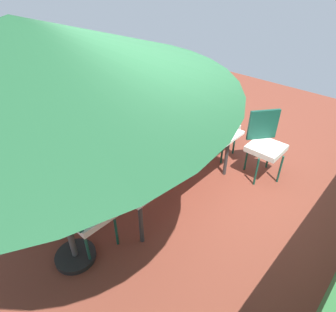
{
  "coord_description": "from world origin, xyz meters",
  "views": [
    {
      "loc": [
        2.33,
        2.13,
        2.75
      ],
      "look_at": [
        0.0,
        0.0,
        0.59
      ],
      "focal_mm": 31.47,
      "sensor_mm": 36.0,
      "label": 1
    }
  ],
  "objects_px": {
    "patio_umbrella": "(19,53)",
    "chair_southeast": "(50,179)",
    "chair_southwest": "(188,110)",
    "laptop": "(160,149)",
    "cup": "(182,140)",
    "dining_table": "(168,150)",
    "chair_east": "(84,211)",
    "chair_west": "(223,123)",
    "chair_northwest": "(265,142)"
  },
  "relations": [
    {
      "from": "chair_northwest",
      "to": "chair_west",
      "type": "relative_size",
      "value": 1.0
    },
    {
      "from": "chair_northwest",
      "to": "chair_east",
      "type": "relative_size",
      "value": 1.0
    },
    {
      "from": "chair_east",
      "to": "chair_southeast",
      "type": "bearing_deg",
      "value": 1.18
    },
    {
      "from": "patio_umbrella",
      "to": "chair_northwest",
      "type": "xyz_separation_m",
      "value": [
        -2.74,
        0.74,
        -1.65
      ]
    },
    {
      "from": "chair_southwest",
      "to": "chair_east",
      "type": "bearing_deg",
      "value": -24.38
    },
    {
      "from": "laptop",
      "to": "chair_west",
      "type": "bearing_deg",
      "value": -170.63
    },
    {
      "from": "chair_southeast",
      "to": "laptop",
      "type": "height_order",
      "value": "chair_southeast"
    },
    {
      "from": "patio_umbrella",
      "to": "laptop",
      "type": "height_order",
      "value": "patio_umbrella"
    },
    {
      "from": "chair_east",
      "to": "chair_northwest",
      "type": "bearing_deg",
      "value": -102.13
    },
    {
      "from": "patio_umbrella",
      "to": "chair_southeast",
      "type": "xyz_separation_m",
      "value": [
        -0.25,
        -0.75,
        -1.65
      ]
    },
    {
      "from": "patio_umbrella",
      "to": "laptop",
      "type": "distance_m",
      "value": 1.96
    },
    {
      "from": "dining_table",
      "to": "chair_southwest",
      "type": "xyz_separation_m",
      "value": [
        -1.29,
        -0.72,
        -0.14
      ]
    },
    {
      "from": "chair_northwest",
      "to": "chair_southwest",
      "type": "bearing_deg",
      "value": 125.55
    },
    {
      "from": "chair_west",
      "to": "chair_east",
      "type": "xyz_separation_m",
      "value": [
        2.61,
        0.01,
        0.0
      ]
    },
    {
      "from": "chair_west",
      "to": "chair_east",
      "type": "bearing_deg",
      "value": -90.64
    },
    {
      "from": "chair_southeast",
      "to": "chair_west",
      "type": "xyz_separation_m",
      "value": [
        -2.57,
        0.73,
        0.0
      ]
    },
    {
      "from": "chair_northwest",
      "to": "laptop",
      "type": "relative_size",
      "value": 2.78
    },
    {
      "from": "dining_table",
      "to": "patio_umbrella",
      "type": "xyz_separation_m",
      "value": [
        1.51,
        0.01,
        1.51
      ]
    },
    {
      "from": "cup",
      "to": "dining_table",
      "type": "bearing_deg",
      "value": -30.86
    },
    {
      "from": "chair_southeast",
      "to": "chair_southwest",
      "type": "distance_m",
      "value": 2.55
    },
    {
      "from": "chair_northwest",
      "to": "chair_southeast",
      "type": "xyz_separation_m",
      "value": [
        2.49,
        -1.49,
        0.0
      ]
    },
    {
      "from": "chair_east",
      "to": "cup",
      "type": "bearing_deg",
      "value": -89.53
    },
    {
      "from": "patio_umbrella",
      "to": "chair_northwest",
      "type": "distance_m",
      "value": 3.28
    },
    {
      "from": "chair_east",
      "to": "cup",
      "type": "height_order",
      "value": "chair_east"
    },
    {
      "from": "laptop",
      "to": "cup",
      "type": "relative_size",
      "value": 3.02
    },
    {
      "from": "chair_southeast",
      "to": "laptop",
      "type": "relative_size",
      "value": 2.78
    },
    {
      "from": "dining_table",
      "to": "patio_umbrella",
      "type": "relative_size",
      "value": 0.65
    },
    {
      "from": "chair_southeast",
      "to": "chair_west",
      "type": "distance_m",
      "value": 2.67
    },
    {
      "from": "chair_southeast",
      "to": "chair_southwest",
      "type": "xyz_separation_m",
      "value": [
        -2.55,
        0.02,
        0.0
      ]
    },
    {
      "from": "chair_northwest",
      "to": "chair_east",
      "type": "height_order",
      "value": "same"
    },
    {
      "from": "chair_west",
      "to": "laptop",
      "type": "xyz_separation_m",
      "value": [
        1.47,
        0.02,
        0.23
      ]
    },
    {
      "from": "dining_table",
      "to": "cup",
      "type": "xyz_separation_m",
      "value": [
        -0.17,
        0.1,
        0.11
      ]
    },
    {
      "from": "chair_northwest",
      "to": "chair_east",
      "type": "xyz_separation_m",
      "value": [
        2.53,
        -0.75,
        0.0
      ]
    },
    {
      "from": "chair_east",
      "to": "laptop",
      "type": "xyz_separation_m",
      "value": [
        -1.14,
        0.01,
        0.23
      ]
    },
    {
      "from": "chair_northwest",
      "to": "chair_east",
      "type": "distance_m",
      "value": 2.64
    },
    {
      "from": "dining_table",
      "to": "chair_southwest",
      "type": "bearing_deg",
      "value": -150.8
    },
    {
      "from": "chair_east",
      "to": "cup",
      "type": "distance_m",
      "value": 1.49
    },
    {
      "from": "chair_west",
      "to": "chair_southwest",
      "type": "xyz_separation_m",
      "value": [
        0.02,
        -0.71,
        0.0
      ]
    },
    {
      "from": "chair_northwest",
      "to": "chair_west",
      "type": "xyz_separation_m",
      "value": [
        -0.08,
        -0.76,
        0.0
      ]
    },
    {
      "from": "dining_table",
      "to": "chair_southeast",
      "type": "height_order",
      "value": "chair_southeast"
    },
    {
      "from": "chair_southwest",
      "to": "laptop",
      "type": "bearing_deg",
      "value": -13.18
    },
    {
      "from": "dining_table",
      "to": "patio_umbrella",
      "type": "distance_m",
      "value": 2.14
    },
    {
      "from": "chair_east",
      "to": "laptop",
      "type": "height_order",
      "value": "chair_east"
    },
    {
      "from": "patio_umbrella",
      "to": "cup",
      "type": "relative_size",
      "value": 26.33
    },
    {
      "from": "chair_southwest",
      "to": "laptop",
      "type": "distance_m",
      "value": 1.64
    },
    {
      "from": "patio_umbrella",
      "to": "chair_west",
      "type": "relative_size",
      "value": 3.14
    },
    {
      "from": "dining_table",
      "to": "chair_northwest",
      "type": "height_order",
      "value": "chair_northwest"
    },
    {
      "from": "patio_umbrella",
      "to": "chair_southwest",
      "type": "bearing_deg",
      "value": -165.37
    },
    {
      "from": "chair_northwest",
      "to": "chair_southeast",
      "type": "bearing_deg",
      "value": -172.84
    },
    {
      "from": "patio_umbrella",
      "to": "cup",
      "type": "xyz_separation_m",
      "value": [
        -1.68,
        0.09,
        -1.41
      ]
    }
  ]
}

